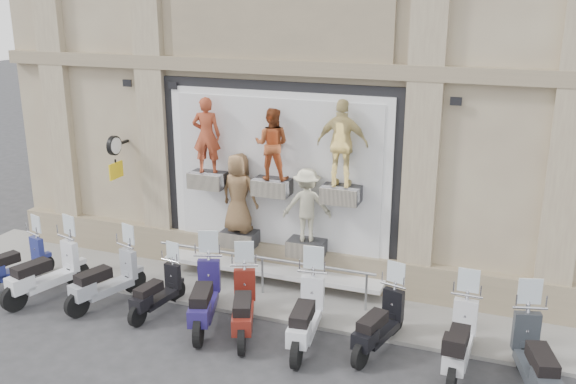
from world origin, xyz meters
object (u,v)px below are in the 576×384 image
object	(u,v)px
guard_rail	(262,276)
clock_sign_bracket	(115,152)
scooter_c	(105,269)
scooter_j	(537,346)
scooter_a	(14,254)
scooter_b	(44,261)
scooter_h	(380,313)
scooter_i	(461,328)
scooter_g	(306,304)
scooter_f	(243,295)
scooter_e	(204,285)
scooter_d	(157,282)

from	to	relation	value
guard_rail	clock_sign_bracket	xyz separation A→B (m)	(-3.90, 0.47, 2.34)
scooter_c	scooter_j	size ratio (longest dim) A/B	0.93
guard_rail	scooter_a	world-z (taller)	scooter_a
clock_sign_bracket	scooter_b	size ratio (longest dim) A/B	0.49
scooter_h	scooter_i	size ratio (longest dim) A/B	0.93
scooter_b	scooter_g	xyz separation A→B (m)	(5.89, 0.12, 0.01)
scooter_c	scooter_h	size ratio (longest dim) A/B	1.04
scooter_b	scooter_h	distance (m)	7.22
clock_sign_bracket	scooter_f	bearing A→B (deg)	-26.51
clock_sign_bracket	scooter_h	size ratio (longest dim) A/B	0.53
scooter_h	scooter_a	bearing A→B (deg)	-165.37
scooter_c	scooter_f	size ratio (longest dim) A/B	0.98
clock_sign_bracket	scooter_i	distance (m)	8.67
clock_sign_bracket	scooter_e	distance (m)	4.38
scooter_b	scooter_d	world-z (taller)	scooter_b
clock_sign_bracket	scooter_g	bearing A→B (deg)	-20.85
scooter_g	scooter_b	bearing A→B (deg)	173.68
scooter_g	scooter_j	world-z (taller)	scooter_j
scooter_f	scooter_c	bearing A→B (deg)	156.61
scooter_f	scooter_g	world-z (taller)	scooter_g
guard_rail	scooter_d	size ratio (longest dim) A/B	2.98
scooter_a	scooter_g	bearing A→B (deg)	16.30
scooter_b	scooter_f	xyz separation A→B (m)	(4.62, 0.10, -0.02)
scooter_c	scooter_d	distance (m)	1.23
scooter_f	scooter_g	size ratio (longest dim) A/B	0.96
clock_sign_bracket	scooter_b	xyz separation A→B (m)	(-0.43, -2.19, -1.95)
scooter_b	scooter_f	world-z (taller)	scooter_b
scooter_j	scooter_a	bearing A→B (deg)	163.16
scooter_e	scooter_i	xyz separation A→B (m)	(4.88, 0.14, -0.04)
scooter_e	scooter_h	world-z (taller)	scooter_e
scooter_i	scooter_b	bearing A→B (deg)	-176.98
scooter_a	scooter_d	xyz separation A→B (m)	(3.71, -0.04, -0.06)
scooter_a	scooter_e	size ratio (longest dim) A/B	0.86
scooter_e	scooter_h	xyz separation A→B (m)	(3.43, 0.29, -0.10)
guard_rail	scooter_g	world-z (taller)	scooter_g
scooter_c	scooter_e	world-z (taller)	scooter_e
clock_sign_bracket	scooter_h	xyz separation A→B (m)	(6.77, -1.79, -2.03)
guard_rail	scooter_d	bearing A→B (deg)	-138.92
scooter_c	scooter_e	size ratio (longest dim) A/B	0.93
scooter_b	scooter_h	world-z (taller)	scooter_b
clock_sign_bracket	scooter_h	distance (m)	7.29
guard_rail	scooter_d	world-z (taller)	scooter_d
scooter_f	guard_rail	bearing A→B (deg)	78.52
scooter_c	scooter_g	world-z (taller)	scooter_g
scooter_a	scooter_d	world-z (taller)	scooter_a
scooter_e	scooter_h	size ratio (longest dim) A/B	1.13
scooter_g	scooter_j	bearing A→B (deg)	-8.72
guard_rail	scooter_d	distance (m)	2.28
scooter_h	scooter_i	world-z (taller)	scooter_i
scooter_a	scooter_c	xyz separation A→B (m)	(2.49, -0.07, 0.06)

